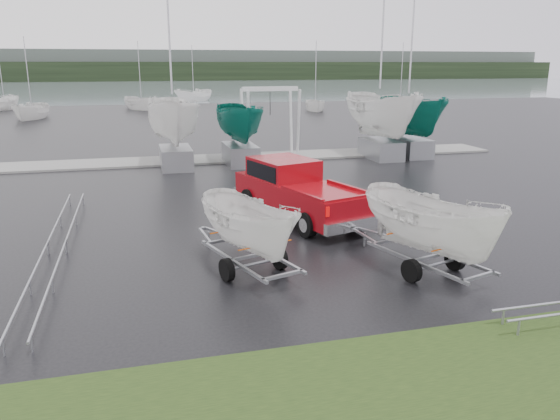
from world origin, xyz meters
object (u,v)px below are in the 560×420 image
Objects in this scene: trailer_hitched at (435,171)px; trailer_parked at (249,179)px; boat_hoist at (270,112)px; pickup_truck at (294,188)px.

trailer_hitched is 4.73m from trailer_parked.
boat_hoist is at bearing 72.24° from trailer_hitched.
trailer_parked is at bearing -105.41° from boat_hoist.
trailer_hitched is 1.24× the size of boat_hoist.
trailer_parked is 18.58m from boat_hoist.
trailer_parked is (-2.67, -5.02, 1.48)m from pickup_truck.
boat_hoist is at bearing 57.03° from trailer_parked.
trailer_hitched is (1.88, -6.30, 1.70)m from pickup_truck.
pickup_truck is 13.18m from boat_hoist.
pickup_truck is 6.79m from trailer_hitched.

